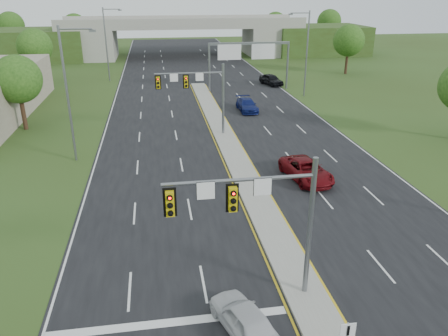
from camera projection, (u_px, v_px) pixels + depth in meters
ground at (304, 293)px, 20.95m from camera, size 240.00×240.00×0.00m
road at (210, 109)px, 52.91m from camera, size 24.00×160.00×0.02m
median at (226, 140)px, 41.91m from camera, size 2.00×54.00×0.16m
lane_markings at (212, 123)px, 47.26m from camera, size 23.72×160.00×0.01m
signal_mast_near at (262, 210)px, 18.76m from camera, size 6.62×0.60×7.00m
signal_mast_far at (200, 89)px, 41.58m from camera, size 6.62×0.60×7.00m
sign_gantry at (248, 53)px, 60.94m from camera, size 11.58×0.44×6.67m
overpass at (183, 39)px, 92.64m from camera, size 80.00×14.00×8.10m
lightpole_l_mid at (69, 89)px, 34.95m from camera, size 2.85×0.25×11.00m
lightpole_l_far at (107, 41)px, 66.91m from camera, size 2.85×0.25×11.00m
lightpole_r_far at (306, 50)px, 57.09m from camera, size 2.85×0.25×11.00m
tree_l_near at (17, 79)px, 43.46m from camera, size 4.80×4.80×7.60m
tree_l_mid at (35, 46)px, 65.58m from camera, size 5.20×5.20×8.12m
tree_r_mid at (349, 41)px, 72.86m from camera, size 5.20×5.20×8.12m
tree_back_a at (11, 25)px, 99.02m from camera, size 6.00×6.00×8.85m
tree_back_b at (75, 26)px, 101.18m from camera, size 5.60×5.60×8.32m
tree_back_c at (275, 24)px, 108.17m from camera, size 5.60×5.60×8.32m
tree_back_d at (329, 22)px, 110.09m from camera, size 6.00×6.00×8.85m
car_white at (244, 318)px, 18.36m from camera, size 2.85×4.38×1.39m
car_far_a at (306, 170)px, 33.15m from camera, size 3.33×5.76×1.51m
car_far_b at (247, 105)px, 51.87m from camera, size 2.12×4.97×1.43m
car_far_c at (271, 80)px, 65.89m from camera, size 3.22×5.11×1.62m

